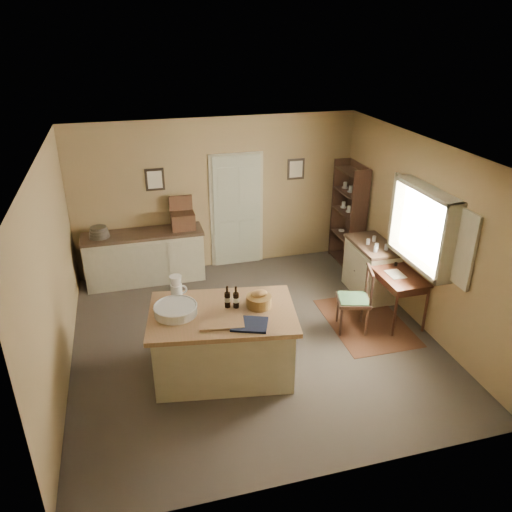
{
  "coord_description": "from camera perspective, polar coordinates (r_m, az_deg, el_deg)",
  "views": [
    {
      "loc": [
        -1.52,
        -5.77,
        4.14
      ],
      "look_at": [
        0.12,
        0.31,
        1.15
      ],
      "focal_mm": 35.0,
      "sensor_mm": 36.0,
      "label": 1
    }
  ],
  "objects": [
    {
      "name": "work_island",
      "position": [
        6.39,
        -3.85,
        -9.61
      ],
      "size": [
        1.95,
        1.44,
        1.2
      ],
      "rotation": [
        0.0,
        0.0,
        -0.16
      ],
      "color": "#BBB294",
      "rests_on": "ground"
    },
    {
      "name": "ground",
      "position": [
        7.27,
        -0.3,
        -9.36
      ],
      "size": [
        5.0,
        5.0,
        0.0
      ],
      "primitive_type": "plane",
      "color": "#4B4339",
      "rests_on": "ground"
    },
    {
      "name": "wall_front",
      "position": [
        4.57,
        7.93,
        -12.62
      ],
      "size": [
        5.0,
        0.1,
        2.7
      ],
      "primitive_type": "cube",
      "color": "olive",
      "rests_on": "ground"
    },
    {
      "name": "rug",
      "position": [
        7.79,
        12.43,
        -7.38
      ],
      "size": [
        1.12,
        1.61,
        0.01
      ],
      "primitive_type": "cube",
      "rotation": [
        0.0,
        0.0,
        -0.01
      ],
      "color": "#522B19",
      "rests_on": "ground"
    },
    {
      "name": "wall_right",
      "position": [
        7.57,
        18.31,
        2.4
      ],
      "size": [
        0.1,
        5.0,
        2.7
      ],
      "primitive_type": "cube",
      "color": "olive",
      "rests_on": "ground"
    },
    {
      "name": "ceiling",
      "position": [
        6.14,
        -0.36,
        11.81
      ],
      "size": [
        5.0,
        5.0,
        0.0
      ],
      "primitive_type": "plane",
      "color": "silver",
      "rests_on": "wall_back"
    },
    {
      "name": "shelving_unit",
      "position": [
        9.24,
        10.74,
        4.64
      ],
      "size": [
        0.32,
        0.85,
        1.88
      ],
      "color": "black",
      "rests_on": "ground"
    },
    {
      "name": "writing_desk",
      "position": [
        7.67,
        15.9,
        -2.6
      ],
      "size": [
        0.57,
        0.94,
        0.82
      ],
      "color": "#33180F",
      "rests_on": "ground"
    },
    {
      "name": "wall_left",
      "position": [
        6.49,
        -22.21,
        -2.14
      ],
      "size": [
        0.1,
        5.0,
        2.7
      ],
      "primitive_type": "cube",
      "color": "olive",
      "rests_on": "ground"
    },
    {
      "name": "door",
      "position": [
        9.0,
        -2.2,
        5.31
      ],
      "size": [
        0.97,
        0.06,
        2.11
      ],
      "primitive_type": "cube",
      "color": "#A5A78D",
      "rests_on": "ground"
    },
    {
      "name": "sideboard",
      "position": [
        8.78,
        -12.54,
        0.09
      ],
      "size": [
        2.02,
        0.57,
        1.18
      ],
      "color": "#BBB294",
      "rests_on": "ground"
    },
    {
      "name": "desk_chair",
      "position": [
        7.35,
        11.05,
        -4.99
      ],
      "size": [
        0.56,
        0.56,
        0.97
      ],
      "primitive_type": null,
      "rotation": [
        0.0,
        0.0,
        -0.28
      ],
      "color": "black",
      "rests_on": "ground"
    },
    {
      "name": "window",
      "position": [
        7.3,
        18.83,
        3.19
      ],
      "size": [
        0.25,
        1.99,
        1.12
      ],
      "color": "#BBB294",
      "rests_on": "ground"
    },
    {
      "name": "wall_back",
      "position": [
        8.87,
        -4.49,
        6.95
      ],
      "size": [
        5.0,
        0.1,
        2.7
      ],
      "primitive_type": "cube",
      "color": "olive",
      "rests_on": "ground"
    },
    {
      "name": "right_cabinet",
      "position": [
        8.39,
        12.97,
        -1.37
      ],
      "size": [
        0.56,
        1.01,
        0.99
      ],
      "color": "#BBB294",
      "rests_on": "ground"
    },
    {
      "name": "framed_prints",
      "position": [
        8.77,
        -3.25,
        9.32
      ],
      "size": [
        2.82,
        0.02,
        0.38
      ],
      "color": "black",
      "rests_on": "ground"
    }
  ]
}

